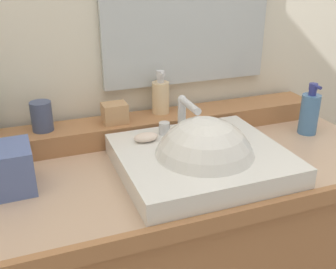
% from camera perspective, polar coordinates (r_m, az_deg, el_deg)
% --- Properties ---
extents(back_ledge, '(1.33, 0.13, 0.06)m').
position_cam_1_polar(back_ledge, '(1.27, -5.76, 0.81)').
color(back_ledge, '#A87045').
rests_on(back_ledge, vanity_cabinet).
extents(sink_basin, '(0.44, 0.40, 0.29)m').
position_cam_1_polar(sink_basin, '(1.08, 5.03, -4.30)').
color(sink_basin, white).
rests_on(sink_basin, vanity_cabinet).
extents(soap_bar, '(0.07, 0.04, 0.02)m').
position_cam_1_polar(soap_bar, '(1.12, -3.17, -0.40)').
color(soap_bar, beige).
rests_on(soap_bar, sink_basin).
extents(soap_dispenser, '(0.06, 0.06, 0.14)m').
position_cam_1_polar(soap_dispenser, '(1.30, -1.07, 5.53)').
color(soap_dispenser, beige).
rests_on(soap_dispenser, back_ledge).
extents(tumbler_cup, '(0.06, 0.06, 0.09)m').
position_cam_1_polar(tumbler_cup, '(1.22, -17.67, 2.51)').
color(tumbler_cup, '#424E6F').
rests_on(tumbler_cup, back_ledge).
extents(trinket_box, '(0.08, 0.06, 0.06)m').
position_cam_1_polar(trinket_box, '(1.23, -7.65, 3.05)').
color(trinket_box, tan).
rests_on(trinket_box, back_ledge).
extents(lotion_bottle, '(0.06, 0.06, 0.17)m').
position_cam_1_polar(lotion_bottle, '(1.37, 19.63, 2.95)').
color(lotion_bottle, teal).
rests_on(lotion_bottle, vanity_cabinet).
extents(tissue_box, '(0.13, 0.13, 0.11)m').
position_cam_1_polar(tissue_box, '(1.05, -22.31, -4.61)').
color(tissue_box, '#53669F').
rests_on(tissue_box, vanity_cabinet).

